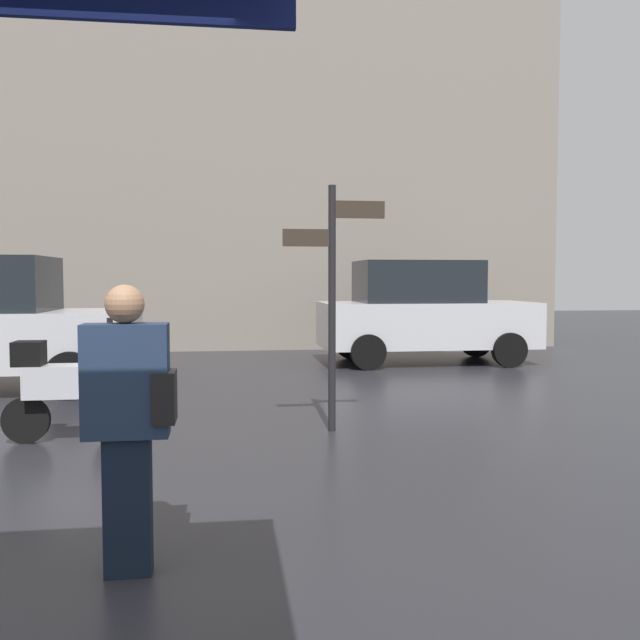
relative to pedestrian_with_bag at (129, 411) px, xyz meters
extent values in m
cube|color=black|center=(-0.02, 0.00, -0.52)|extent=(0.25, 0.16, 0.77)
cube|color=#1E2D47|center=(-0.02, 0.00, 0.17)|extent=(0.46, 0.21, 0.62)
sphere|color=#936B4C|center=(-0.02, 0.00, 0.58)|extent=(0.21, 0.21, 0.21)
cube|color=black|center=(0.19, 0.00, 0.08)|extent=(0.12, 0.24, 0.28)
cylinder|color=black|center=(-0.57, 3.26, -0.67)|extent=(0.46, 0.09, 0.46)
cylinder|color=black|center=(-1.44, 3.26, -0.67)|extent=(0.46, 0.09, 0.46)
cube|color=silver|center=(-1.00, 3.26, -0.29)|extent=(0.86, 0.32, 0.32)
cube|color=black|center=(-1.39, 3.26, -0.01)|extent=(0.28, 0.28, 0.24)
cylinder|color=black|center=(-0.62, 3.26, 0.06)|extent=(0.06, 0.06, 0.55)
cube|color=silver|center=(4.35, 9.02, -0.16)|extent=(4.05, 1.71, 0.85)
cube|color=black|center=(4.15, 9.02, 0.66)|extent=(2.23, 1.58, 0.79)
cylinder|color=black|center=(5.67, 9.88, -0.59)|extent=(0.64, 0.18, 0.64)
cylinder|color=black|center=(5.67, 8.17, -0.59)|extent=(0.64, 0.18, 0.64)
cylinder|color=black|center=(3.04, 9.88, -0.59)|extent=(0.64, 0.18, 0.64)
cylinder|color=black|center=(3.04, 8.17, -0.59)|extent=(0.64, 0.18, 0.64)
cylinder|color=black|center=(-1.55, 7.56, -0.58)|extent=(0.65, 0.18, 0.65)
cylinder|color=black|center=(-1.55, 5.78, -0.58)|extent=(0.65, 0.18, 0.65)
cylinder|color=black|center=(1.64, 3.39, 0.40)|extent=(0.08, 0.08, 2.60)
cube|color=#33281E|center=(1.92, 3.39, 1.45)|extent=(0.56, 0.04, 0.18)
cube|color=#33281E|center=(1.38, 3.39, 1.15)|extent=(0.52, 0.04, 0.18)
cube|color=gray|center=(-0.69, 13.21, 6.32)|extent=(18.00, 2.93, 14.45)
camera|label=1|loc=(0.52, -3.85, 0.72)|focal=38.97mm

